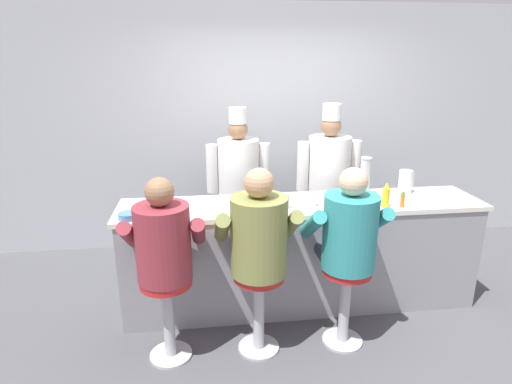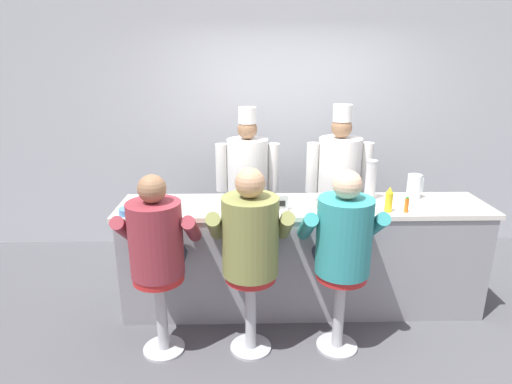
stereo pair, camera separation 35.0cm
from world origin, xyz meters
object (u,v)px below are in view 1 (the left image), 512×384
Objects in this scene: napkin_dispenser_chrome at (281,201)px; diner_seated_maroon at (164,249)px; coffee_mug_white at (313,201)px; cook_in_whites_far at (328,179)px; ketchup_bottle_red at (348,189)px; breakfast_plate at (160,209)px; water_pitcher_clear at (405,182)px; hot_sauce_bottle_orange at (403,200)px; mustard_bottle_yellow at (386,196)px; diner_seated_teal at (348,237)px; cup_stack_steel at (365,177)px; diner_seated_olive at (258,241)px; cereal_bowl at (128,216)px; cook_in_whites_near at (239,181)px.

diner_seated_maroon is at bearing -153.93° from napkin_dispenser_chrome.
coffee_mug_white is 1.28m from diner_seated_maroon.
coffee_mug_white is 0.07× the size of cook_in_whites_far.
ketchup_bottle_red is 1.57m from breakfast_plate.
water_pitcher_clear reaches higher than napkin_dispenser_chrome.
napkin_dispenser_chrome is (-0.99, 0.09, 0.00)m from hot_sauce_bottle_orange.
water_pitcher_clear reaches higher than mustard_bottle_yellow.
diner_seated_teal is 1.36m from cook_in_whites_far.
diner_seated_maroon is (-2.10, -0.72, -0.20)m from water_pitcher_clear.
water_pitcher_clear is 0.40m from cup_stack_steel.
ketchup_bottle_red is 0.18× the size of diner_seated_maroon.
breakfast_plate is (-1.97, 0.17, -0.05)m from hot_sauce_bottle_orange.
mustard_bottle_yellow is 0.60× the size of cup_stack_steel.
diner_seated_olive is (-0.25, -0.44, -0.14)m from napkin_dispenser_chrome.
coffee_mug_white is 0.58m from cup_stack_steel.
ketchup_bottle_red is 0.59m from diner_seated_teal.
coffee_mug_white is (1.47, 0.11, 0.02)m from cereal_bowl.
ketchup_bottle_red is 1.95× the size of hot_sauce_bottle_orange.
hot_sauce_bottle_orange and napkin_dispenser_chrome have the same top height.
ketchup_bottle_red reaches higher than coffee_mug_white.
cup_stack_steel reaches higher than mustard_bottle_yellow.
diner_seated_teal is 0.85× the size of cook_in_whites_near.
water_pitcher_clear is 2.41m from cereal_bowl.
napkin_dispenser_chrome is (0.98, -0.08, 0.05)m from breakfast_plate.
breakfast_plate is at bearing 175.10° from napkin_dispenser_chrome.
water_pitcher_clear is (0.33, 0.34, 0.01)m from mustard_bottle_yellow.
cook_in_whites_near is (0.94, 1.08, -0.07)m from cereal_bowl.
breakfast_plate is (-2.16, -0.19, -0.09)m from water_pitcher_clear.
coffee_mug_white is 1.11m from cook_in_whites_near.
water_pitcher_clear is 0.15× the size of diner_seated_maroon.
cook_in_whites_far is (-0.13, 0.64, -0.20)m from cup_stack_steel.
water_pitcher_clear is at bearing -26.54° from cook_in_whites_near.
cook_in_whites_far is at bearing 53.40° from napkin_dispenser_chrome.
cup_stack_steel is at bearing -78.12° from cook_in_whites_far.
diner_seated_teal is (0.41, -0.44, -0.15)m from napkin_dispenser_chrome.
diner_seated_teal is (1.39, -0.53, -0.10)m from breakfast_plate.
cup_stack_steel is (-0.39, -0.03, 0.07)m from water_pitcher_clear.
water_pitcher_clear reaches higher than coffee_mug_white.
napkin_dispenser_chrome is 0.09× the size of diner_seated_maroon.
diner_seated_teal reaches higher than hot_sauce_bottle_orange.
coffee_mug_white is at bearing -61.42° from cook_in_whites_near.
diner_seated_teal reaches higher than cereal_bowl.
diner_seated_maroon is at bearing -51.90° from cereal_bowl.
mustard_bottle_yellow is 0.12× the size of cook_in_whites_near.
cook_in_whites_near is (0.65, 1.45, 0.05)m from diner_seated_maroon.
mustard_bottle_yellow is at bearing -29.53° from ketchup_bottle_red.
breakfast_plate is (-1.83, 0.15, -0.08)m from mustard_bottle_yellow.
cook_in_whites_near is (-0.53, 0.97, -0.09)m from coffee_mug_white.
diner_seated_olive is at bearing -163.91° from hot_sauce_bottle_orange.
cook_in_whites_near is at bearing 104.52° from napkin_dispenser_chrome.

